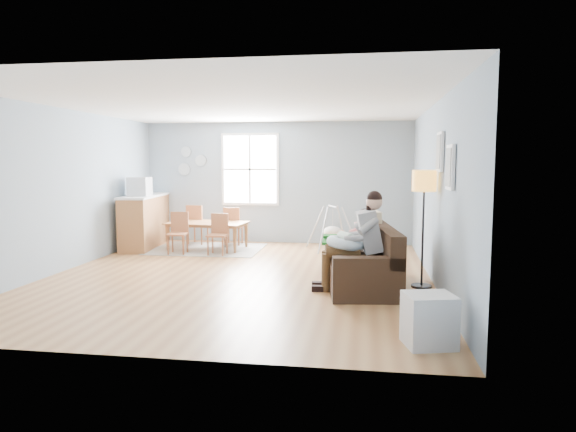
% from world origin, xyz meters
% --- Properties ---
extents(room, '(8.40, 9.40, 3.90)m').
position_xyz_m(room, '(0.00, 0.00, 2.42)').
color(room, '#A26639').
extents(window, '(1.32, 0.08, 1.62)m').
position_xyz_m(window, '(-0.60, 3.46, 1.65)').
color(window, white).
rests_on(window, room).
extents(pictures, '(0.05, 1.34, 0.74)m').
position_xyz_m(pictures, '(2.97, -1.05, 1.85)').
color(pictures, white).
rests_on(pictures, room).
extents(wall_plates, '(0.67, 0.02, 0.66)m').
position_xyz_m(wall_plates, '(-2.00, 3.47, 1.83)').
color(wall_plates, '#A1B4C2').
rests_on(wall_plates, room).
extents(sofa, '(1.19, 2.26, 0.87)m').
position_xyz_m(sofa, '(1.97, -0.31, 0.31)').
color(sofa, black).
rests_on(sofa, room).
extents(green_throw, '(1.02, 0.88, 0.04)m').
position_xyz_m(green_throw, '(1.79, 0.39, 0.56)').
color(green_throw, '#145814').
rests_on(green_throw, sofa).
extents(beige_pillow, '(0.22, 0.53, 0.51)m').
position_xyz_m(beige_pillow, '(2.12, 0.28, 0.79)').
color(beige_pillow, '#BFAC92').
rests_on(beige_pillow, sofa).
extents(father, '(1.02, 0.50, 1.41)m').
position_xyz_m(father, '(1.87, -0.64, 0.75)').
color(father, gray).
rests_on(father, sofa).
extents(nursing_pillow, '(0.67, 0.66, 0.22)m').
position_xyz_m(nursing_pillow, '(1.71, -0.66, 0.67)').
color(nursing_pillow, silver).
rests_on(nursing_pillow, father).
extents(infant, '(0.26, 0.39, 0.14)m').
position_xyz_m(infant, '(1.69, -0.62, 0.77)').
color(infant, silver).
rests_on(infant, nursing_pillow).
extents(toddler, '(0.58, 0.29, 0.91)m').
position_xyz_m(toddler, '(1.86, -0.12, 0.75)').
color(toddler, white).
rests_on(toddler, sofa).
extents(floor_lamp, '(0.34, 0.34, 1.70)m').
position_xyz_m(floor_lamp, '(2.80, -0.34, 1.40)').
color(floor_lamp, black).
rests_on(floor_lamp, room).
extents(storage_cube, '(0.55, 0.52, 0.52)m').
position_xyz_m(storage_cube, '(2.60, -2.79, 0.26)').
color(storage_cube, silver).
rests_on(storage_cube, room).
extents(rug, '(2.26, 1.72, 0.01)m').
position_xyz_m(rug, '(-1.28, 2.35, 0.01)').
color(rug, gray).
rests_on(rug, room).
extents(dining_table, '(1.68, 1.03, 0.57)m').
position_xyz_m(dining_table, '(-1.28, 2.35, 0.28)').
color(dining_table, brown).
rests_on(dining_table, rug).
extents(chair_sw, '(0.40, 0.40, 0.83)m').
position_xyz_m(chair_sw, '(-1.69, 1.79, 0.46)').
color(chair_sw, brown).
rests_on(chair_sw, rug).
extents(chair_se, '(0.37, 0.37, 0.81)m').
position_xyz_m(chair_se, '(-0.87, 1.79, 0.45)').
color(chair_se, brown).
rests_on(chair_se, rug).
extents(chair_nw, '(0.44, 0.44, 0.88)m').
position_xyz_m(chair_nw, '(-1.69, 2.90, 0.49)').
color(chair_nw, brown).
rests_on(chair_nw, rug).
extents(chair_ne, '(0.38, 0.38, 0.84)m').
position_xyz_m(chair_ne, '(-0.87, 2.91, 0.47)').
color(chair_ne, brown).
rests_on(chair_ne, rug).
extents(counter, '(0.83, 2.05, 1.12)m').
position_xyz_m(counter, '(-2.70, 2.50, 0.57)').
color(counter, brown).
rests_on(counter, room).
extents(monitor, '(0.43, 0.41, 0.39)m').
position_xyz_m(monitor, '(-2.64, 2.13, 1.31)').
color(monitor, '#B9B9BE').
rests_on(monitor, counter).
extents(baby_swing, '(1.16, 1.17, 0.92)m').
position_xyz_m(baby_swing, '(1.32, 2.58, 0.41)').
color(baby_swing, '#B9B9BE').
rests_on(baby_swing, room).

